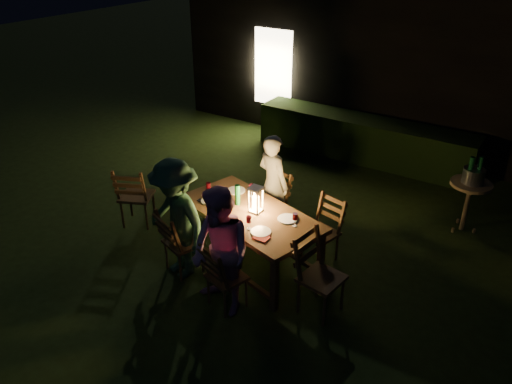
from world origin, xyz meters
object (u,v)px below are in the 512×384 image
Objects in this scene: chair_near_right at (226,287)px; chair_far_right at (321,241)px; bottle_bucket_a at (470,173)px; bottle_bucket_b at (478,172)px; dining_table at (250,217)px; person_house_side at (273,184)px; lantern at (256,201)px; chair_far_left at (270,213)px; person_opp_right at (221,253)px; chair_near_left at (183,252)px; chair_spare at (137,206)px; person_opp_left at (176,220)px; chair_end at (319,289)px; bottle_table at (238,195)px; side_table at (470,188)px; ice_bucket at (473,176)px.

chair_far_right is (0.51, 1.45, 0.01)m from chair_near_right.
bottle_bucket_a is at bearing -113.84° from chair_far_right.
dining_table is at bearing -132.18° from bottle_bucket_b.
person_house_side is 0.94m from lantern.
person_opp_right is at bearing 122.06° from chair_far_left.
chair_near_left is 1.06× the size of chair_near_right.
person_opp_left reaches higher than chair_spare.
lantern reaches higher than chair_end.
person_opp_left is 4.26m from bottle_bucket_b.
chair_far_right is at bearing 28.21° from bottle_table.
dining_table is 6.61× the size of bottle_bucket_a.
person_opp_left is 0.85m from bottle_table.
chair_far_right is 1.10m from person_house_side.
chair_spare is at bearing 46.52° from chair_far_left.
person_house_side is 5.34× the size of bottle_table.
person_opp_left is at bearing 180.00° from person_opp_right.
chair_far_left is at bearing -146.90° from bottle_bucket_b.
bottle_table is at bearing 103.71° from person_house_side.
dining_table is 1.31× the size of person_opp_left.
chair_near_left is 1.23× the size of side_table.
bottle_table is 0.93× the size of ice_bucket.
chair_spare is 2.15m from lantern.
dining_table is at bearing -150.69° from lantern.
bottle_bucket_b reaches higher than chair_far_left.
person_house_side is at bearing -147.71° from ice_bucket.
person_opp_right is 5.25× the size of ice_bucket.
chair_near_right reaches higher than dining_table.
bottle_table reaches higher than ice_bucket.
lantern reaches higher than bottle_table.
person_opp_left reaches higher than chair_near_left.
bottle_bucket_b is at bearing 44.09° from bottle_table.
bottle_bucket_a is at bearing -141.34° from bottle_bucket_b.
person_house_side is at bearing 107.31° from lantern.
bottle_bucket_b is (0.05, 0.04, 0.25)m from side_table.
chair_near_left is 1.03m from person_opp_right.
person_opp_right is at bearing -65.20° from bottle_table.
chair_end is 1.32× the size of side_table.
person_opp_right is at bearing -120.92° from bottle_bucket_b.
chair_spare is at bearing 175.01° from person_opp_right.
person_house_side is at bearing 118.76° from person_opp_right.
chair_far_right is at bearing -11.06° from chair_spare.
bottle_bucket_b is at bearing -131.89° from person_house_side.
person_house_side is 4.27× the size of lantern.
chair_far_right is 1.29m from bottle_table.
chair_spare is 2.39m from person_opp_right.
chair_far_right is at bearing -128.28° from side_table.
chair_far_right is 0.90× the size of chair_end.
lantern is at bearing -131.40° from bottle_bucket_a.
chair_far_right is 1.95m from person_opp_left.
chair_far_right is 2.91× the size of bottle_bucket_b.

